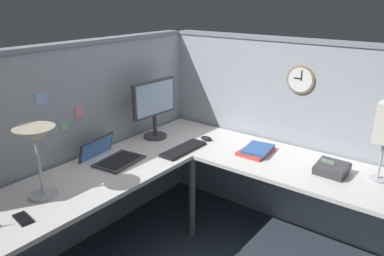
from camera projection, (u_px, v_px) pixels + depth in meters
name	position (u px, v px, depth m)	size (l,w,h in m)	color
ground_plane	(196.00, 252.00, 2.95)	(6.80, 6.80, 0.00)	#2D3842
cubicle_wall_back	(78.00, 146.00, 2.91)	(2.57, 0.12, 1.58)	#999EA8
cubicle_wall_right	(283.00, 133.00, 3.19)	(0.12, 2.37, 1.58)	#999EA8
desk	(189.00, 189.00, 2.60)	(2.35, 2.15, 0.73)	silver
monitor	(154.00, 105.00, 3.17)	(0.46, 0.20, 0.50)	#38383D
laptop	(109.00, 157.00, 2.82)	(0.39, 0.42, 0.22)	#38383D
keyboard	(183.00, 149.00, 2.98)	(0.43, 0.14, 0.02)	black
computer_mouse	(206.00, 138.00, 3.19)	(0.06, 0.10, 0.03)	black
desk_lamp_dome	(36.00, 141.00, 2.19)	(0.24, 0.24, 0.44)	#B7BABF
cell_phone	(23.00, 219.00, 2.07)	(0.07, 0.14, 0.01)	black
office_phone	(332.00, 169.00, 2.58)	(0.20, 0.21, 0.11)	#38383D
book_stack	(257.00, 150.00, 2.93)	(0.30, 0.23, 0.04)	#BF3F38
wall_clock	(301.00, 80.00, 2.91)	(0.04, 0.22, 0.22)	olive
pinned_note_leftmost	(65.00, 126.00, 2.71)	(0.06, 0.00, 0.06)	#8CCC99
pinned_note_middle	(79.00, 112.00, 2.79)	(0.08, 0.00, 0.09)	pink
pinned_note_rightmost	(41.00, 99.00, 2.52)	(0.09, 0.00, 0.08)	#99B7E5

